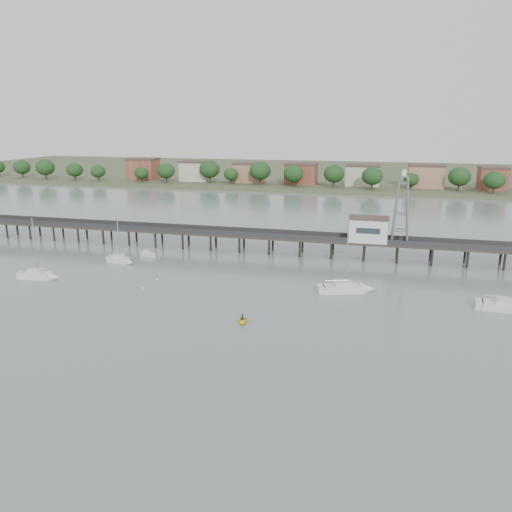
% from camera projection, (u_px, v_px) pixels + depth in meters
% --- Properties ---
extents(ground_plane, '(500.00, 500.00, 0.00)m').
position_uv_depth(ground_plane, '(131.00, 375.00, 58.96)').
color(ground_plane, slate).
rests_on(ground_plane, ground).
extents(pier, '(150.00, 5.00, 5.50)m').
position_uv_depth(pier, '(256.00, 236.00, 114.10)').
color(pier, '#2D2823').
rests_on(pier, ground).
extents(pier_building, '(8.40, 5.40, 5.30)m').
position_uv_depth(pier_building, '(369.00, 229.00, 107.36)').
color(pier_building, silver).
rests_on(pier_building, ground).
extents(lattice_tower, '(3.20, 3.20, 15.50)m').
position_uv_depth(lattice_tower, '(401.00, 210.00, 104.65)').
color(lattice_tower, slate).
rests_on(lattice_tower, ground).
extents(sailboat_b, '(6.21, 2.71, 10.14)m').
position_uv_depth(sailboat_b, '(122.00, 260.00, 105.50)').
color(sailboat_b, silver).
rests_on(sailboat_b, ground).
extents(sailboat_a, '(7.68, 3.08, 12.41)m').
position_uv_depth(sailboat_a, '(42.00, 276.00, 94.99)').
color(sailboat_a, silver).
rests_on(sailboat_a, ground).
extents(sailboat_c, '(9.69, 5.55, 15.28)m').
position_uv_depth(sailboat_c, '(352.00, 289.00, 87.76)').
color(sailboat_c, silver).
rests_on(sailboat_c, ground).
extents(white_tender, '(3.85, 2.82, 1.38)m').
position_uv_depth(white_tender, '(148.00, 254.00, 111.18)').
color(white_tender, silver).
rests_on(white_tender, ground).
extents(yellow_dinghy, '(2.14, 0.95, 2.89)m').
position_uv_depth(yellow_dinghy, '(242.00, 322.00, 74.54)').
color(yellow_dinghy, yellow).
rests_on(yellow_dinghy, ground).
extents(dinghy_occupant, '(0.60, 1.19, 0.27)m').
position_uv_depth(dinghy_occupant, '(242.00, 322.00, 74.54)').
color(dinghy_occupant, black).
rests_on(dinghy_occupant, ground).
extents(mooring_buoys, '(88.53, 17.93, 0.39)m').
position_uv_depth(mooring_buoys, '(226.00, 290.00, 88.80)').
color(mooring_buoys, beige).
rests_on(mooring_buoys, ground).
extents(far_shore, '(500.00, 170.00, 10.40)m').
position_uv_depth(far_shore, '(335.00, 173.00, 282.75)').
color(far_shore, '#475133').
rests_on(far_shore, ground).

